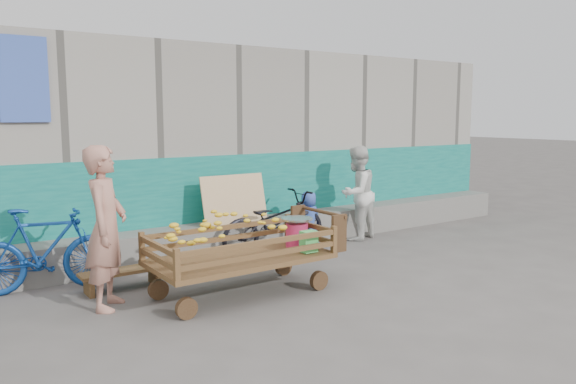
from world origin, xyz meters
TOP-DOWN VIEW (x-y plane):
  - ground at (0.00, 0.00)m, footprint 80.00×80.00m
  - building_wall at (-0.00, 4.05)m, footprint 12.00×3.50m
  - banana_cart at (-0.59, 0.58)m, footprint 2.16×0.98m
  - bench at (-1.57, 1.50)m, footprint 0.95×0.28m
  - vendor_man at (-1.88, 0.99)m, footprint 0.68×0.74m
  - woman at (2.38, 1.96)m, footprint 0.86×0.75m
  - child at (1.43, 1.97)m, footprint 0.43×0.29m
  - bicycle_dark at (0.79, 1.93)m, footprint 1.72×0.61m
  - bicycle_blue at (-2.31, 1.92)m, footprint 1.67×0.81m

SIDE VIEW (x-z plane):
  - ground at x=0.00m, z-range 0.00..0.00m
  - bench at x=-1.57m, z-range 0.06..0.29m
  - child at x=1.43m, z-range 0.00..0.85m
  - bicycle_dark at x=0.79m, z-range 0.00..0.90m
  - bicycle_blue at x=-2.31m, z-range 0.00..0.97m
  - banana_cart at x=-0.59m, z-range 0.16..1.08m
  - woman at x=2.38m, z-range 0.00..1.50m
  - vendor_man at x=-1.88m, z-range 0.00..1.69m
  - building_wall at x=0.00m, z-range -0.03..2.97m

